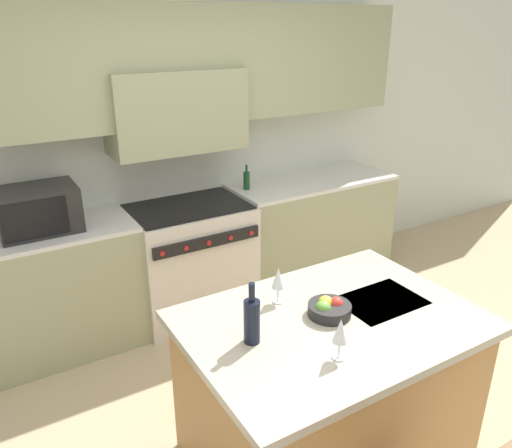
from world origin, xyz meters
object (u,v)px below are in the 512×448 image
at_px(range_stove, 191,260).
at_px(wine_glass_far, 278,279).
at_px(oil_bottle_on_counter, 247,180).
at_px(fruit_bowl, 329,308).
at_px(wine_bottle, 252,320).
at_px(microwave, 38,210).
at_px(wine_glass_near, 340,332).

height_order(range_stove, wine_glass_far, wine_glass_far).
relative_size(range_stove, oil_bottle_on_counter, 4.37).
bearing_deg(fruit_bowl, wine_bottle, 179.76).
bearing_deg(oil_bottle_on_counter, range_stove, -171.38).
height_order(microwave, wine_bottle, microwave).
bearing_deg(wine_glass_near, microwave, 113.50).
distance_m(wine_glass_near, fruit_bowl, 0.37).
relative_size(range_stove, wine_bottle, 3.06).
distance_m(wine_glass_far, oil_bottle_on_counter, 1.75).
bearing_deg(wine_glass_far, wine_bottle, -141.64).
bearing_deg(wine_glass_far, microwave, 121.30).
relative_size(range_stove, fruit_bowl, 4.26).
bearing_deg(wine_bottle, range_stove, 75.75).
bearing_deg(wine_bottle, wine_glass_near, -48.64).
relative_size(wine_glass_far, fruit_bowl, 0.91).
distance_m(microwave, fruit_bowl, 2.07).
xyz_separation_m(wine_bottle, wine_glass_near, (0.27, -0.30, 0.02)).
bearing_deg(range_stove, wine_bottle, -104.25).
height_order(microwave, wine_glass_far, microwave).
bearing_deg(oil_bottle_on_counter, wine_bottle, -119.17).
height_order(fruit_bowl, oil_bottle_on_counter, oil_bottle_on_counter).
height_order(wine_bottle, fruit_bowl, wine_bottle).
bearing_deg(fruit_bowl, microwave, 121.51).
bearing_deg(wine_glass_near, wine_glass_far, 86.77).
bearing_deg(wine_glass_near, range_stove, 85.08).
xyz_separation_m(wine_bottle, wine_glass_far, (0.30, 0.23, 0.02)).
xyz_separation_m(range_stove, oil_bottle_on_counter, (0.58, 0.09, 0.56)).
relative_size(wine_bottle, wine_glass_far, 1.53).
distance_m(wine_glass_far, fruit_bowl, 0.30).
relative_size(range_stove, wine_glass_far, 4.66).
xyz_separation_m(microwave, fruit_bowl, (1.08, -1.76, -0.17)).
height_order(wine_glass_near, fruit_bowl, wine_glass_near).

